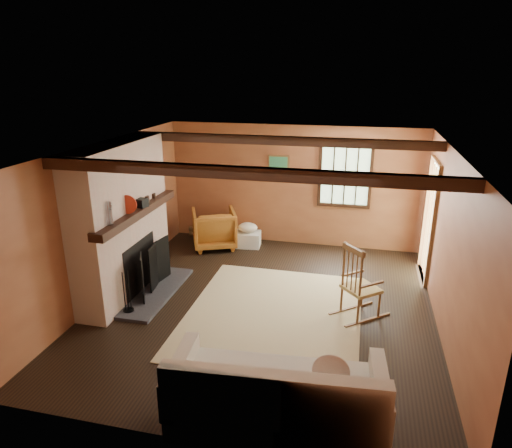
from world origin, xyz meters
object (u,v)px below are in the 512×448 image
(fireplace, at_px, (123,227))
(armchair, at_px, (214,229))
(sofa, at_px, (277,399))
(laundry_basket, at_px, (248,239))
(rocking_chair, at_px, (359,287))

(fireplace, height_order, armchair, fireplace)
(sofa, bearing_deg, laundry_basket, 103.09)
(sofa, bearing_deg, rocking_chair, 68.13)
(armchair, bearing_deg, rocking_chair, 120.19)
(fireplace, xyz_separation_m, armchair, (0.74, 2.15, -0.72))
(fireplace, distance_m, rocking_chair, 3.68)
(fireplace, distance_m, laundry_basket, 2.87)
(laundry_basket, relative_size, armchair, 0.59)
(rocking_chair, relative_size, armchair, 1.32)
(armchair, bearing_deg, sofa, 91.89)
(fireplace, bearing_deg, armchair, 70.91)
(fireplace, xyz_separation_m, rocking_chair, (3.62, 0.04, -0.63))
(laundry_basket, xyz_separation_m, armchair, (-0.65, -0.17, 0.24))
(rocking_chair, height_order, armchair, rocking_chair)
(laundry_basket, height_order, armchair, armchair)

